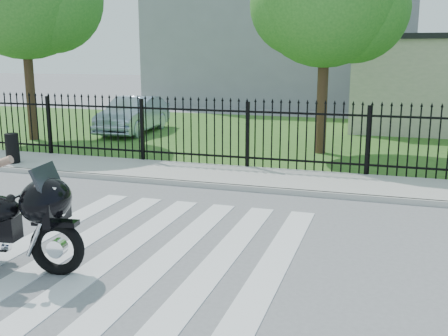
% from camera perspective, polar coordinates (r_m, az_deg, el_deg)
% --- Properties ---
extents(ground, '(120.00, 120.00, 0.00)m').
position_cam_1_polar(ground, '(8.32, -8.47, -8.99)').
color(ground, slate).
rests_on(ground, ground).
extents(crosswalk, '(5.00, 5.50, 0.01)m').
position_cam_1_polar(crosswalk, '(8.32, -8.47, -8.95)').
color(crosswalk, silver).
rests_on(crosswalk, ground).
extents(sidewalk, '(40.00, 2.00, 0.12)m').
position_cam_1_polar(sidewalk, '(12.77, 1.37, -0.97)').
color(sidewalk, '#ADAAA3').
rests_on(sidewalk, ground).
extents(curb, '(40.00, 0.12, 0.12)m').
position_cam_1_polar(curb, '(11.85, 0.01, -2.04)').
color(curb, '#ADAAA3').
rests_on(curb, ground).
extents(grass_strip, '(40.00, 12.00, 0.02)m').
position_cam_1_polar(grass_strip, '(19.48, 7.17, 3.44)').
color(grass_strip, '#2C5F20').
rests_on(grass_strip, ground).
extents(iron_fence, '(26.00, 0.04, 1.80)m').
position_cam_1_polar(iron_fence, '(13.56, 2.57, 3.43)').
color(iron_fence, black).
rests_on(iron_fence, ground).
extents(building_tall, '(15.00, 10.00, 12.00)m').
position_cam_1_polar(building_tall, '(33.69, 6.80, 17.42)').
color(building_tall, gray).
rests_on(building_tall, ground).
extents(parked_car, '(1.69, 4.22, 1.36)m').
position_cam_1_polar(parked_car, '(20.37, -9.83, 5.72)').
color(parked_car, '#ABBCD7').
rests_on(parked_car, grass_strip).
extents(litter_bin, '(0.40, 0.40, 0.80)m').
position_cam_1_polar(litter_bin, '(15.15, -22.05, 2.01)').
color(litter_bin, black).
rests_on(litter_bin, sidewalk).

